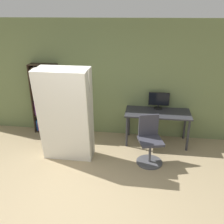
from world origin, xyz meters
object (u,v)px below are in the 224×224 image
(office_chair, at_px, (150,144))
(bookshelf, at_px, (43,99))
(mattress_far, at_px, (68,113))
(mattress_near, at_px, (64,118))
(monitor, at_px, (159,100))

(office_chair, relative_size, bookshelf, 0.57)
(office_chair, height_order, mattress_far, mattress_far)
(mattress_near, bearing_deg, monitor, 34.47)
(mattress_far, bearing_deg, monitor, 29.11)
(office_chair, bearing_deg, mattress_near, -173.46)
(monitor, distance_m, mattress_near, 2.20)
(monitor, relative_size, mattress_far, 0.25)
(bookshelf, height_order, mattress_far, mattress_far)
(monitor, distance_m, bookshelf, 2.77)
(monitor, bearing_deg, bookshelf, 179.79)
(bookshelf, height_order, mattress_near, mattress_near)
(bookshelf, xyz_separation_m, mattress_far, (0.95, -1.02, 0.10))
(office_chair, xyz_separation_m, mattress_near, (-1.64, -0.19, 0.54))
(mattress_near, bearing_deg, office_chair, 6.54)
(mattress_far, bearing_deg, office_chair, -1.65)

